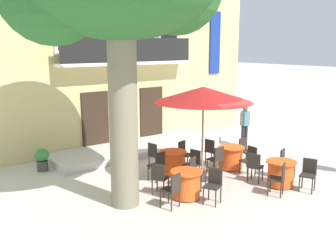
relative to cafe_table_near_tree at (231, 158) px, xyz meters
name	(u,v)px	position (x,y,z in m)	size (l,w,h in m)	color
ground_plane	(222,175)	(-0.67, -0.26, -0.39)	(120.00, 120.00, 0.00)	beige
building_facade	(99,52)	(-1.25, 6.72, 3.36)	(13.00, 5.09, 7.50)	#DBC67F
entrance_step_platform	(139,148)	(-1.25, 3.70, -0.27)	(6.89, 2.08, 0.25)	silver
cafe_table_near_tree	(231,158)	(0.00, 0.00, 0.00)	(0.86, 0.86, 0.76)	#EA561E
cafe_chair_near_tree_0	(211,150)	(-0.22, 0.72, 0.14)	(0.47, 0.47, 0.91)	#2D2823
cafe_chair_near_tree_1	(217,158)	(-0.75, -0.09, 0.14)	(0.41, 0.41, 0.91)	#2D2823
cafe_chair_near_tree_2	(250,159)	(0.04, -0.75, 0.14)	(0.42, 0.42, 0.91)	#2D2823
cafe_chair_near_tree_3	(245,149)	(0.75, 0.07, 0.14)	(0.40, 0.40, 0.91)	#2D2823
cafe_table_middle	(186,184)	(-2.76, -1.01, 0.00)	(0.86, 0.86, 0.76)	#EA561E
cafe_chair_middle_0	(172,188)	(-3.45, -1.30, 0.14)	(0.50, 0.50, 0.91)	#2D2823
cafe_chair_middle_1	(214,183)	(-2.39, -1.67, 0.14)	(0.53, 0.53, 0.91)	#2D2823
cafe_chair_middle_2	(196,171)	(-2.10, -0.64, 0.14)	(0.53, 0.53, 0.91)	#2D2823
cafe_chair_middle_3	(159,177)	(-3.21, -0.41, 0.14)	(0.55, 0.55, 0.91)	#2D2823
cafe_table_front	(281,173)	(-0.01, -1.97, 0.00)	(0.86, 0.86, 0.76)	#EA561E
cafe_chair_front_0	(255,165)	(-0.36, -1.31, 0.14)	(0.52, 0.52, 0.91)	#2D2823
cafe_chair_front_1	(279,177)	(-0.64, -2.39, 0.14)	(0.54, 0.54, 0.91)	#2D2823
cafe_chair_front_2	(308,173)	(0.33, -2.64, 0.14)	(0.52, 0.52, 0.91)	#2D2823
cafe_chair_front_3	(286,162)	(0.66, -1.64, 0.14)	(0.52, 0.52, 0.91)	#2D2823
cafe_table_far_side	(173,162)	(-1.86, 0.73, 0.00)	(0.86, 0.86, 0.76)	#EA561E
cafe_chair_far_side_0	(184,153)	(-1.16, 1.02, 0.14)	(0.50, 0.50, 0.91)	#2D2823
cafe_chair_far_side_1	(155,154)	(-2.06, 1.46, 0.14)	(0.46, 0.46, 0.91)	#2D2823
cafe_chair_far_side_2	(158,164)	(-2.59, 0.54, 0.14)	(0.46, 0.46, 0.91)	#2D2823
cafe_chair_far_side_3	(193,163)	(-1.65, 0.01, 0.14)	(0.47, 0.47, 0.91)	#2D2823
cafe_umbrella	(203,95)	(-1.48, -0.21, 2.22)	(2.90, 2.90, 2.85)	#997A56
ground_planter_left	(42,158)	(-5.05, 3.58, 0.02)	(0.47, 0.47, 0.74)	#47423D
pedestrian_near_entrance	(245,124)	(2.55, 1.73, 0.55)	(0.53, 0.40, 1.66)	#232328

